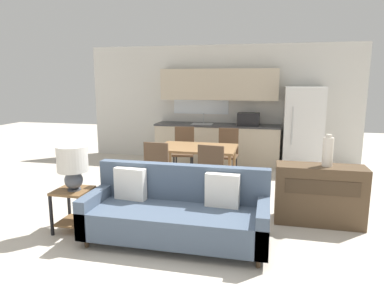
{
  "coord_description": "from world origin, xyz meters",
  "views": [
    {
      "loc": [
        1.17,
        -3.45,
        1.9
      ],
      "look_at": [
        0.04,
        1.5,
        0.95
      ],
      "focal_mm": 32.0,
      "sensor_mm": 36.0,
      "label": 1
    }
  ],
  "objects_px": {
    "dining_chair_far_left": "(184,149)",
    "dining_chair_near_right": "(213,173)",
    "credenza": "(319,195)",
    "dining_chair_near_left": "(159,169)",
    "couch": "(177,213)",
    "side_table": "(74,203)",
    "refrigerator": "(303,128)",
    "dining_chair_far_right": "(227,151)",
    "vase": "(328,151)",
    "table_lamp": "(73,163)",
    "dining_table": "(197,150)"
  },
  "relations": [
    {
      "from": "table_lamp",
      "to": "dining_chair_near_right",
      "type": "relative_size",
      "value": 0.59
    },
    {
      "from": "dining_chair_far_left",
      "to": "refrigerator",
      "type": "bearing_deg",
      "value": 16.12
    },
    {
      "from": "dining_chair_near_left",
      "to": "dining_chair_far_left",
      "type": "bearing_deg",
      "value": -85.87
    },
    {
      "from": "dining_chair_far_right",
      "to": "dining_chair_near_right",
      "type": "height_order",
      "value": "same"
    },
    {
      "from": "couch",
      "to": "dining_chair_far_left",
      "type": "bearing_deg",
      "value": 102.64
    },
    {
      "from": "dining_chair_far_right",
      "to": "refrigerator",
      "type": "bearing_deg",
      "value": 39.06
    },
    {
      "from": "side_table",
      "to": "dining_chair_near_left",
      "type": "xyz_separation_m",
      "value": [
        0.71,
        1.32,
        0.15
      ]
    },
    {
      "from": "dining_chair_far_left",
      "to": "dining_chair_near_right",
      "type": "height_order",
      "value": "same"
    },
    {
      "from": "dining_table",
      "to": "credenza",
      "type": "relative_size",
      "value": 1.2
    },
    {
      "from": "couch",
      "to": "dining_chair_far_right",
      "type": "bearing_deg",
      "value": 85.26
    },
    {
      "from": "dining_chair_near_left",
      "to": "dining_chair_near_right",
      "type": "xyz_separation_m",
      "value": [
        0.87,
        -0.04,
        0.0
      ]
    },
    {
      "from": "vase",
      "to": "dining_chair_far_right",
      "type": "xyz_separation_m",
      "value": [
        -1.54,
        1.99,
        -0.47
      ]
    },
    {
      "from": "dining_table",
      "to": "dining_chair_far_left",
      "type": "bearing_deg",
      "value": 119.49
    },
    {
      "from": "couch",
      "to": "dining_chair_near_right",
      "type": "xyz_separation_m",
      "value": [
        0.22,
        1.25,
        0.18
      ]
    },
    {
      "from": "couch",
      "to": "dining_chair_far_right",
      "type": "height_order",
      "value": "dining_chair_far_right"
    },
    {
      "from": "dining_table",
      "to": "vase",
      "type": "distance_m",
      "value": 2.35
    },
    {
      "from": "dining_table",
      "to": "couch",
      "type": "height_order",
      "value": "couch"
    },
    {
      "from": "refrigerator",
      "to": "table_lamp",
      "type": "xyz_separation_m",
      "value": [
        -3.06,
        -4.01,
        0.01
      ]
    },
    {
      "from": "dining_table",
      "to": "side_table",
      "type": "distance_m",
      "value": 2.46
    },
    {
      "from": "couch",
      "to": "vase",
      "type": "relative_size",
      "value": 5.11
    },
    {
      "from": "refrigerator",
      "to": "vase",
      "type": "distance_m",
      "value": 3.06
    },
    {
      "from": "table_lamp",
      "to": "couch",
      "type": "bearing_deg",
      "value": 2.19
    },
    {
      "from": "couch",
      "to": "dining_chair_near_right",
      "type": "bearing_deg",
      "value": 79.9
    },
    {
      "from": "table_lamp",
      "to": "credenza",
      "type": "relative_size",
      "value": 0.49
    },
    {
      "from": "dining_chair_far_left",
      "to": "dining_chair_far_right",
      "type": "xyz_separation_m",
      "value": [
        0.89,
        -0.02,
        0.0
      ]
    },
    {
      "from": "couch",
      "to": "dining_chair_far_left",
      "type": "height_order",
      "value": "dining_chair_far_left"
    },
    {
      "from": "refrigerator",
      "to": "couch",
      "type": "xyz_separation_m",
      "value": [
        -1.74,
        -3.96,
        -0.54
      ]
    },
    {
      "from": "dining_table",
      "to": "dining_chair_near_right",
      "type": "bearing_deg",
      "value": -63.72
    },
    {
      "from": "dining_chair_near_left",
      "to": "dining_chair_far_right",
      "type": "height_order",
      "value": "same"
    },
    {
      "from": "vase",
      "to": "dining_table",
      "type": "bearing_deg",
      "value": 148.52
    },
    {
      "from": "side_table",
      "to": "credenza",
      "type": "relative_size",
      "value": 0.48
    },
    {
      "from": "credenza",
      "to": "dining_chair_near_left",
      "type": "xyz_separation_m",
      "value": [
        -2.36,
        0.38,
        0.12
      ]
    },
    {
      "from": "side_table",
      "to": "table_lamp",
      "type": "height_order",
      "value": "table_lamp"
    },
    {
      "from": "refrigerator",
      "to": "dining_chair_near_right",
      "type": "height_order",
      "value": "refrigerator"
    },
    {
      "from": "refrigerator",
      "to": "dining_chair_far_right",
      "type": "height_order",
      "value": "refrigerator"
    },
    {
      "from": "refrigerator",
      "to": "dining_chair_far_left",
      "type": "relative_size",
      "value": 1.84
    },
    {
      "from": "dining_chair_near_left",
      "to": "vase",
      "type": "bearing_deg",
      "value": 174.84
    },
    {
      "from": "dining_chair_near_right",
      "to": "table_lamp",
      "type": "bearing_deg",
      "value": 48.53
    },
    {
      "from": "dining_chair_far_left",
      "to": "couch",
      "type": "bearing_deg",
      "value": -84.98
    },
    {
      "from": "couch",
      "to": "side_table",
      "type": "xyz_separation_m",
      "value": [
        -1.35,
        -0.03,
        0.02
      ]
    },
    {
      "from": "table_lamp",
      "to": "dining_chair_near_left",
      "type": "distance_m",
      "value": 1.54
    },
    {
      "from": "refrigerator",
      "to": "dining_table",
      "type": "distance_m",
      "value": 2.69
    },
    {
      "from": "dining_table",
      "to": "dining_chair_far_left",
      "type": "xyz_separation_m",
      "value": [
        -0.45,
        0.79,
        -0.15
      ]
    },
    {
      "from": "couch",
      "to": "side_table",
      "type": "height_order",
      "value": "couch"
    },
    {
      "from": "dining_chair_near_left",
      "to": "dining_chair_far_left",
      "type": "xyz_separation_m",
      "value": [
        -0.01,
        1.62,
        0.0
      ]
    },
    {
      "from": "refrigerator",
      "to": "dining_table",
      "type": "xyz_separation_m",
      "value": [
        -1.94,
        -1.84,
        -0.21
      ]
    },
    {
      "from": "dining_table",
      "to": "table_lamp",
      "type": "height_order",
      "value": "table_lamp"
    },
    {
      "from": "side_table",
      "to": "dining_chair_far_right",
      "type": "bearing_deg",
      "value": 61.44
    },
    {
      "from": "dining_chair_far_left",
      "to": "dining_chair_far_right",
      "type": "bearing_deg",
      "value": -8.64
    },
    {
      "from": "table_lamp",
      "to": "vase",
      "type": "height_order",
      "value": "vase"
    }
  ]
}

